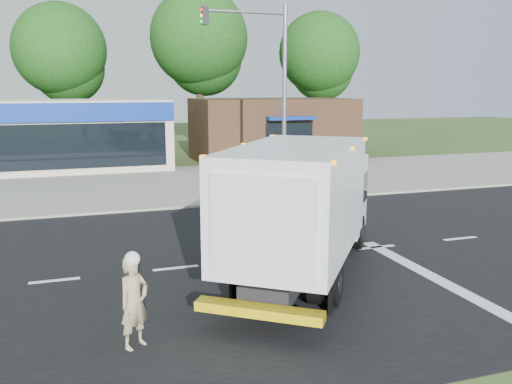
% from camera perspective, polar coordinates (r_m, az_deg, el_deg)
% --- Properties ---
extents(ground, '(120.00, 120.00, 0.00)m').
position_cam_1_polar(ground, '(15.30, 2.76, -6.90)').
color(ground, '#385123').
rests_on(ground, ground).
extents(road_asphalt, '(60.00, 14.00, 0.02)m').
position_cam_1_polar(road_asphalt, '(15.29, 2.76, -6.88)').
color(road_asphalt, black).
rests_on(road_asphalt, ground).
extents(sidewalk, '(60.00, 2.40, 0.12)m').
position_cam_1_polar(sidewalk, '(22.87, -4.66, -0.77)').
color(sidewalk, gray).
rests_on(sidewalk, ground).
extents(parking_apron, '(60.00, 9.00, 0.02)m').
position_cam_1_polar(parking_apron, '(28.46, -7.46, 1.38)').
color(parking_apron, gray).
rests_on(parking_apron, ground).
extents(lane_markings, '(55.20, 7.00, 0.01)m').
position_cam_1_polar(lane_markings, '(14.67, 9.67, -7.76)').
color(lane_markings, silver).
rests_on(lane_markings, road_asphalt).
extents(ems_box_truck, '(6.45, 7.60, 3.41)m').
position_cam_1_polar(ems_box_truck, '(13.32, 5.04, -0.87)').
color(ems_box_truck, black).
rests_on(ems_box_truck, ground).
extents(emergency_worker, '(0.75, 0.70, 1.82)m').
position_cam_1_polar(emergency_worker, '(10.21, -12.71, -11.10)').
color(emergency_worker, tan).
rests_on(emergency_worker, ground).
extents(retail_strip_mall, '(18.00, 6.20, 4.00)m').
position_cam_1_polar(retail_strip_mall, '(33.81, -24.78, 5.39)').
color(retail_strip_mall, beige).
rests_on(retail_strip_mall, ground).
extents(brown_storefront, '(10.00, 6.70, 4.00)m').
position_cam_1_polar(brown_storefront, '(35.83, 1.70, 6.62)').
color(brown_storefront, '#382316').
rests_on(brown_storefront, ground).
extents(traffic_signal_pole, '(3.51, 0.25, 8.00)m').
position_cam_1_polar(traffic_signal_pole, '(22.51, 1.46, 11.54)').
color(traffic_signal_pole, gray).
rests_on(traffic_signal_pole, ground).
extents(background_trees, '(36.77, 7.39, 12.10)m').
position_cam_1_polar(background_trees, '(42.06, -12.72, 14.33)').
color(background_trees, '#332114').
rests_on(background_trees, ground).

